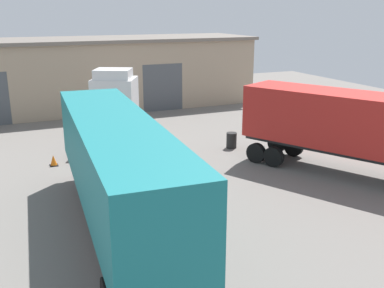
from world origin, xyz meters
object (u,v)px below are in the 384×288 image
tractor_unit_white (113,106)px  container_trailer_green (117,164)px  traffic_cone (54,161)px  container_trailer_grey (351,124)px  oil_drum (231,140)px

tractor_unit_white → container_trailer_green: size_ratio=0.55×
container_trailer_green → traffic_cone: (-1.18, 8.37, -2.33)m
container_trailer_grey → oil_drum: (-2.88, 6.06, -2.06)m
container_trailer_grey → traffic_cone: bearing=-146.6°
tractor_unit_white → traffic_cone: bearing=160.9°
tractor_unit_white → oil_drum: bearing=-104.4°
oil_drum → traffic_cone: oil_drum is taller
container_trailer_green → traffic_cone: size_ratio=22.77×
container_trailer_grey → container_trailer_green: bearing=-110.4°
tractor_unit_white → container_trailer_green: 12.73m
container_trailer_grey → oil_drum: 7.02m
container_trailer_grey → traffic_cone: size_ratio=18.69×
tractor_unit_white → oil_drum: size_ratio=7.79×
container_trailer_green → oil_drum: bearing=-44.6°
traffic_cone → container_trailer_grey: bearing=-28.9°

